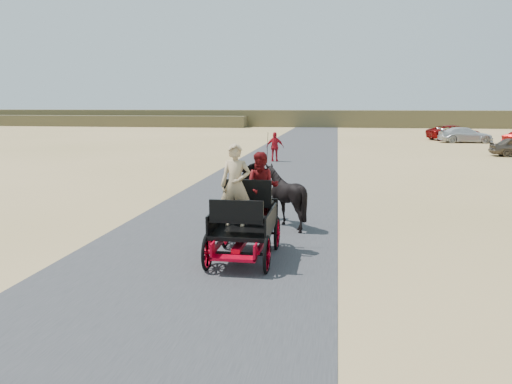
# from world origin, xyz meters

# --- Properties ---
(ground) EXTENTS (140.00, 140.00, 0.00)m
(ground) POSITION_xyz_m (0.00, 0.00, 0.00)
(ground) COLOR tan
(road) EXTENTS (6.00, 140.00, 0.01)m
(road) POSITION_xyz_m (0.00, 0.00, 0.01)
(road) COLOR #38383A
(road) RESTS_ON ground
(ridge_far) EXTENTS (140.00, 6.00, 2.40)m
(ridge_far) POSITION_xyz_m (0.00, 62.00, 1.20)
(ridge_far) COLOR brown
(ridge_far) RESTS_ON ground
(ridge_near) EXTENTS (40.00, 4.00, 1.60)m
(ridge_near) POSITION_xyz_m (-30.00, 58.00, 0.80)
(ridge_near) COLOR brown
(ridge_near) RESTS_ON ground
(carriage) EXTENTS (1.30, 2.40, 0.72)m
(carriage) POSITION_xyz_m (0.96, -2.49, 0.36)
(carriage) COLOR black
(carriage) RESTS_ON ground
(horse_left) EXTENTS (0.91, 2.01, 1.70)m
(horse_left) POSITION_xyz_m (0.41, 0.51, 0.85)
(horse_left) COLOR black
(horse_left) RESTS_ON ground
(horse_right) EXTENTS (1.37, 1.54, 1.70)m
(horse_right) POSITION_xyz_m (1.51, 0.51, 0.85)
(horse_right) COLOR black
(horse_right) RESTS_ON ground
(driver_man) EXTENTS (0.66, 0.43, 1.80)m
(driver_man) POSITION_xyz_m (0.76, -2.44, 1.62)
(driver_man) COLOR tan
(driver_man) RESTS_ON carriage
(passenger_woman) EXTENTS (0.77, 0.60, 1.58)m
(passenger_woman) POSITION_xyz_m (1.26, -1.89, 1.51)
(passenger_woman) COLOR #660C0F
(passenger_woman) RESTS_ON carriage
(pedestrian) EXTENTS (1.03, 0.48, 1.73)m
(pedestrian) POSITION_xyz_m (-0.66, 16.09, 0.86)
(pedestrian) COLOR red
(pedestrian) RESTS_ON ground
(car_c) EXTENTS (4.65, 2.11, 1.32)m
(car_c) POSITION_xyz_m (13.96, 33.00, 0.66)
(car_c) COLOR silver
(car_c) RESTS_ON ground
(car_d) EXTENTS (5.38, 3.45, 1.38)m
(car_d) POSITION_xyz_m (13.74, 36.14, 0.69)
(car_d) COLOR maroon
(car_d) RESTS_ON ground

